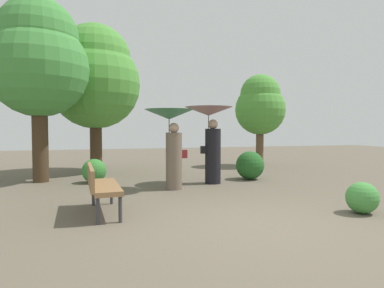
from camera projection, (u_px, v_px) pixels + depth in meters
name	position (u px, v px, depth m)	size (l,w,h in m)	color
ground_plane	(261.00, 226.00, 4.97)	(40.00, 40.00, 0.00)	brown
person_left	(171.00, 133.00, 7.89)	(1.18, 1.18, 1.93)	#6B5B4C
person_right	(210.00, 130.00, 8.74)	(1.27, 1.27, 2.04)	black
park_bench	(100.00, 184.00, 5.66)	(0.58, 1.53, 0.83)	#38383D
tree_near_left	(95.00, 77.00, 11.07)	(3.01, 3.01, 4.97)	#42301E
tree_near_right	(260.00, 105.00, 12.84)	(1.95, 1.95, 3.58)	brown
tree_mid_left	(38.00, 59.00, 8.91)	(2.65, 2.65, 5.00)	#42301E
bush_path_left	(362.00, 198.00, 5.68)	(0.54, 0.54, 0.54)	#428C3D
bush_path_right	(94.00, 171.00, 8.91)	(0.65, 0.65, 0.65)	#387F33
bush_behind_bench	(250.00, 165.00, 9.51)	(0.81, 0.81, 0.81)	#235B23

